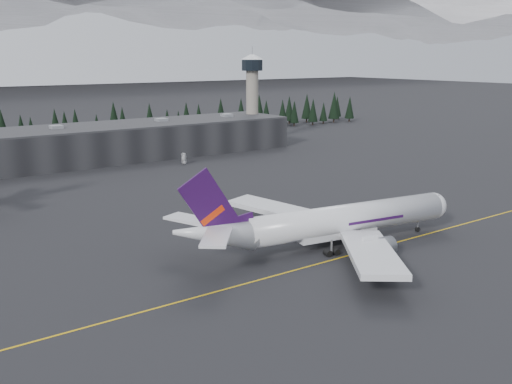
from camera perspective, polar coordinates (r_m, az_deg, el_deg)
ground at (r=107.92m, az=6.22°, el=-6.67°), size 1400.00×1400.00×0.00m
taxiline at (r=106.53m, az=6.94°, el=-6.95°), size 400.00×0.40×0.02m
terminal at (r=213.71m, az=-16.63°, el=4.61°), size 160.00×30.00×12.60m
control_tower at (r=248.89m, az=-0.38°, el=10.30°), size 10.00×10.00×37.70m
treeline at (r=248.58m, az=-19.47°, el=5.85°), size 360.00×20.00×15.00m
jet_main at (r=112.64m, az=6.94°, el=-3.06°), size 61.91×56.74×18.30m
gse_vehicle_b at (r=202.37m, az=-7.18°, el=2.99°), size 4.30×3.42×1.37m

